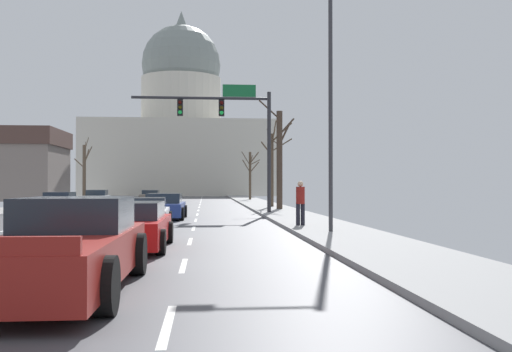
{
  "coord_description": "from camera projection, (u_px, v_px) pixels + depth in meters",
  "views": [
    {
      "loc": [
        3.96,
        -15.69,
        1.73
      ],
      "look_at": [
        7.97,
        29.9,
        2.39
      ],
      "focal_mm": 40.45,
      "sensor_mm": 36.0,
      "label": 1
    }
  ],
  "objects": [
    {
      "name": "ground",
      "position": [
        55.0,
        249.0,
        15.25
      ],
      "size": [
        20.0,
        180.0,
        0.2
      ],
      "color": "#4C4C51"
    },
    {
      "name": "sedan_oncoming_02",
      "position": [
        151.0,
        196.0,
        58.52
      ],
      "size": [
        2.04,
        4.32,
        1.15
      ],
      "color": "#6B6056",
      "rests_on": "ground"
    },
    {
      "name": "signal_gantry",
      "position": [
        232.0,
        121.0,
        32.84
      ],
      "size": [
        7.91,
        0.41,
        7.3
      ],
      "color": "#28282D",
      "rests_on": "ground"
    },
    {
      "name": "street_lamp_right",
      "position": [
        323.0,
        81.0,
        19.56
      ],
      "size": [
        2.14,
        0.24,
        8.72
      ],
      "color": "#333338",
      "rests_on": "ground"
    },
    {
      "name": "flank_building_02",
      "position": [
        6.0,
        165.0,
        61.86
      ],
      "size": [
        11.82,
        10.07,
        7.61
      ],
      "color": "slate",
      "rests_on": "ground"
    },
    {
      "name": "pedestrian_00",
      "position": [
        300.0,
        201.0,
        22.39
      ],
      "size": [
        0.35,
        0.34,
        1.72
      ],
      "color": "black",
      "rests_on": "ground"
    },
    {
      "name": "sedan_oncoming_01",
      "position": [
        97.0,
        198.0,
        48.75
      ],
      "size": [
        2.14,
        4.61,
        1.26
      ],
      "color": "#9EA3A8",
      "rests_on": "ground"
    },
    {
      "name": "sedan_near_02",
      "position": [
        133.0,
        227.0,
        15.46
      ],
      "size": [
        1.94,
        4.68,
        1.26
      ],
      "color": "#B71414",
      "rests_on": "ground"
    },
    {
      "name": "sedan_near_01",
      "position": [
        145.0,
        215.0,
        22.06
      ],
      "size": [
        2.03,
        4.27,
        1.23
      ],
      "color": "silver",
      "rests_on": "ground"
    },
    {
      "name": "sedan_near_00",
      "position": [
        165.0,
        207.0,
        28.8
      ],
      "size": [
        2.14,
        4.45,
        1.28
      ],
      "color": "navy",
      "rests_on": "ground"
    },
    {
      "name": "bare_tree_00",
      "position": [
        280.0,
        157.0,
        37.34
      ],
      "size": [
        2.25,
        1.28,
        7.18
      ],
      "color": "#423328",
      "rests_on": "ground"
    },
    {
      "name": "pickup_truck_near_03",
      "position": [
        66.0,
        249.0,
        9.35
      ],
      "size": [
        2.22,
        5.78,
        1.51
      ],
      "color": "maroon",
      "rests_on": "ground"
    },
    {
      "name": "sedan_oncoming_00",
      "position": [
        59.0,
        202.0,
        37.0
      ],
      "size": [
        2.07,
        4.66,
        1.23
      ],
      "color": "navy",
      "rests_on": "ground"
    },
    {
      "name": "bare_tree_02",
      "position": [
        273.0,
        162.0,
        41.27
      ],
      "size": [
        2.17,
        2.41,
        6.06
      ],
      "color": "#4C3D2D",
      "rests_on": "ground"
    },
    {
      "name": "bare_tree_01",
      "position": [
        84.0,
        171.0,
        58.49
      ],
      "size": [
        2.19,
        2.08,
        6.31
      ],
      "color": "brown",
      "rests_on": "ground"
    },
    {
      "name": "bare_tree_04",
      "position": [
        250.0,
        173.0,
        60.42
      ],
      "size": [
        2.03,
        2.26,
        5.04
      ],
      "color": "#4C3D2D",
      "rests_on": "ground"
    },
    {
      "name": "capitol_building",
      "position": [
        181.0,
        135.0,
        94.03
      ],
      "size": [
        28.55,
        23.15,
        30.12
      ],
      "color": "beige",
      "rests_on": "ground"
    }
  ]
}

